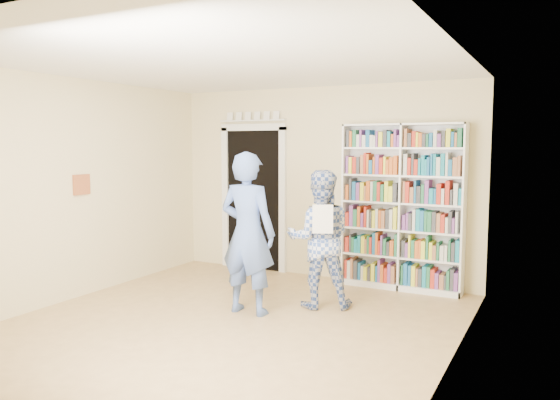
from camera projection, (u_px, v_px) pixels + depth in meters
name	position (u px, v px, depth m)	size (l,w,h in m)	color
floor	(225.00, 327.00, 5.68)	(5.00, 5.00, 0.00)	#A17C4D
ceiling	(222.00, 63.00, 5.40)	(5.00, 5.00, 0.00)	white
wall_back	(321.00, 183.00, 7.74)	(4.50, 4.50, 0.00)	beige
wall_left	(68.00, 190.00, 6.58)	(5.00, 5.00, 0.00)	beige
wall_right	(452.00, 211.00, 4.50)	(5.00, 5.00, 0.00)	beige
bookshelf	(402.00, 206.00, 7.08)	(1.57, 0.29, 2.16)	white
doorway	(254.00, 192.00, 8.25)	(1.10, 0.08, 2.43)	black
wall_art	(82.00, 185.00, 6.74)	(0.03, 0.25, 0.25)	brown
man_blue	(248.00, 233.00, 6.07)	(0.66, 0.43, 1.82)	#4E69AD
man_plaid	(320.00, 239.00, 6.32)	(0.78, 0.61, 1.60)	#3451A0
paper_sheet	(323.00, 219.00, 5.98)	(0.23, 0.01, 0.32)	white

